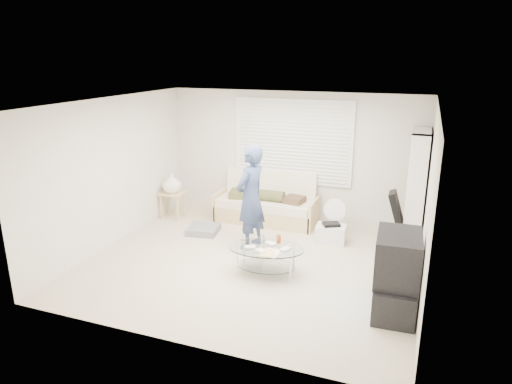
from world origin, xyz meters
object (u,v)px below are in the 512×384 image
at_px(bookshelf, 416,188).
at_px(coffee_table, 266,252).
at_px(tv_unit, 396,274).
at_px(futon_sofa, 267,206).

distance_m(bookshelf, coffee_table, 2.91).
bearing_deg(tv_unit, coffee_table, 167.58).
xyz_separation_m(futon_sofa, coffee_table, (0.73, -2.14, 0.02)).
relative_size(bookshelf, coffee_table, 1.60).
bearing_deg(coffee_table, tv_unit, -12.42).
height_order(bookshelf, tv_unit, bookshelf).
relative_size(futon_sofa, bookshelf, 1.00).
distance_m(bookshelf, tv_unit, 2.49).
xyz_separation_m(tv_unit, coffee_table, (-1.87, 0.41, -0.17)).
relative_size(futon_sofa, coffee_table, 1.61).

